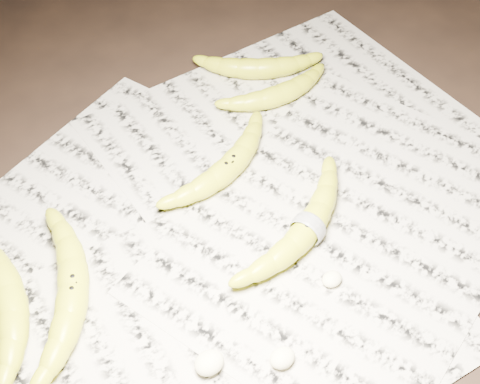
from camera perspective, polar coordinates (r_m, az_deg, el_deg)
ground at (r=0.93m, az=0.90°, el=-3.20°), size 3.00×3.00×0.00m
newspaper_patch at (r=0.93m, az=-1.38°, el=-3.31°), size 0.90×0.70×0.01m
banana_left_a at (r=0.87m, az=-14.11°, el=-8.05°), size 0.18×0.23×0.04m
banana_left_b at (r=0.89m, az=-19.22°, el=-8.09°), size 0.11×0.23×0.04m
banana_center at (r=0.98m, az=-0.96°, el=2.27°), size 0.21×0.11×0.04m
banana_taped at (r=0.91m, az=5.81°, el=-3.01°), size 0.24×0.13×0.04m
banana_upper_a at (r=1.15m, az=1.57°, el=10.63°), size 0.19×0.16×0.04m
banana_upper_b at (r=1.10m, az=3.37°, el=8.42°), size 0.18×0.08×0.04m
measuring_tape at (r=0.91m, az=5.81°, el=-3.01°), size 0.02×0.05×0.05m
flesh_chunk_a at (r=0.81m, az=-2.66°, el=-14.23°), size 0.04×0.03×0.02m
flesh_chunk_b at (r=0.81m, az=3.64°, el=-13.82°), size 0.03×0.03×0.02m
flesh_chunk_c at (r=0.87m, az=7.88°, el=-7.23°), size 0.03×0.02×0.02m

